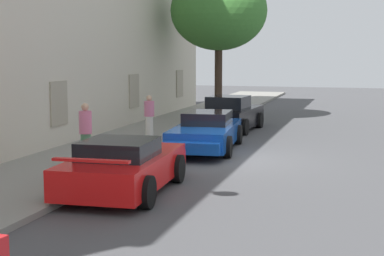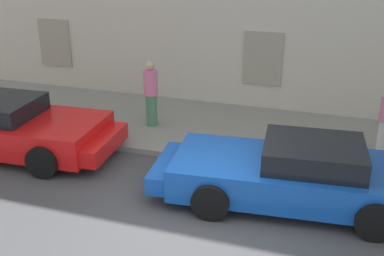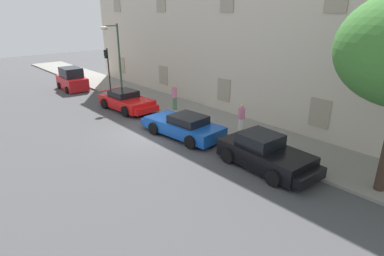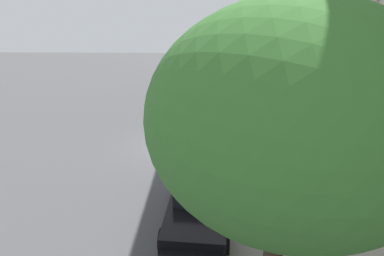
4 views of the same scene
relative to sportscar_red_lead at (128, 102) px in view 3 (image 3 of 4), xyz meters
name	(u,v)px [view 3 (image 3 of 4)]	position (x,y,z in m)	size (l,w,h in m)	color
ground_plane	(151,134)	(4.86, -1.40, -0.60)	(80.00, 80.00, 0.00)	#444447
sidewalk	(203,118)	(4.86, 2.63, -0.53)	(60.00, 3.74, 0.14)	gray
building_facade	(246,17)	(4.86, 6.36, 5.54)	(33.62, 4.21, 12.26)	beige
sportscar_red_lead	(128,102)	(0.00, 0.00, 0.00)	(4.70, 2.39, 1.31)	red
sportscar_yellow_flank	(182,126)	(6.20, -0.28, -0.02)	(5.13, 2.44, 1.28)	#144CB2
sportscar_white_middle	(267,155)	(11.67, 0.04, 0.03)	(4.61, 2.37, 1.49)	black
hatchback_parked	(72,80)	(-8.60, -0.48, 0.24)	(3.60, 1.99, 1.92)	red
traffic_light	(107,63)	(-4.96, 1.20, 1.99)	(0.22, 0.36, 3.60)	black
street_lamp	(113,47)	(-3.29, 0.99, 3.35)	(0.44, 1.42, 5.50)	#2D5138
pedestrian_admiring	(241,118)	(8.13, 2.45, 0.32)	(0.43, 0.43, 1.55)	silver
pedestrian_strolling	(175,97)	(2.39, 2.25, 0.42)	(0.48, 0.48, 1.72)	#4C7F59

